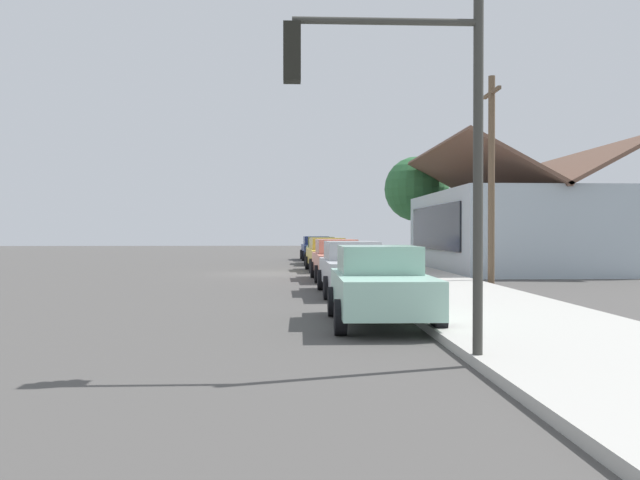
# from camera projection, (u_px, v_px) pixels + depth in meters

# --- Properties ---
(ground_plane) EXTENTS (120.00, 120.00, 0.00)m
(ground_plane) POSITION_uv_depth(u_px,v_px,m) (270.00, 274.00, 29.38)
(ground_plane) COLOR #4C4947
(sidewalk_curb) EXTENTS (60.00, 4.20, 0.16)m
(sidewalk_curb) POSITION_uv_depth(u_px,v_px,m) (393.00, 272.00, 29.63)
(sidewalk_curb) COLOR #B2AFA8
(sidewalk_curb) RESTS_ON ground
(car_navy) EXTENTS (4.67, 2.18, 1.59)m
(car_navy) POSITION_uv_depth(u_px,v_px,m) (316.00, 248.00, 44.03)
(car_navy) COLOR navy
(car_navy) RESTS_ON ground
(car_olive) EXTENTS (4.95, 2.06, 1.59)m
(car_olive) POSITION_uv_depth(u_px,v_px,m) (321.00, 250.00, 38.19)
(car_olive) COLOR olive
(car_olive) RESTS_ON ground
(car_mustard) EXTENTS (4.62, 2.17, 1.59)m
(car_mustard) POSITION_uv_depth(u_px,v_px,m) (328.00, 254.00, 31.60)
(car_mustard) COLOR gold
(car_mustard) RESTS_ON ground
(car_coral) EXTENTS (4.54, 2.03, 1.59)m
(car_coral) POSITION_uv_depth(u_px,v_px,m) (337.00, 259.00, 25.61)
(car_coral) COLOR #EA8C75
(car_coral) RESTS_ON ground
(car_silver) EXTENTS (4.83, 2.03, 1.59)m
(car_silver) POSITION_uv_depth(u_px,v_px,m) (353.00, 267.00, 19.78)
(car_silver) COLOR silver
(car_silver) RESTS_ON ground
(car_seafoam) EXTENTS (4.35, 2.06, 1.59)m
(car_seafoam) POSITION_uv_depth(u_px,v_px,m) (380.00, 284.00, 13.33)
(car_seafoam) COLOR #9ED1BC
(car_seafoam) RESTS_ON ground
(storefront_building) EXTENTS (13.46, 8.22, 6.06)m
(storefront_building) POSITION_uv_depth(u_px,v_px,m) (513.00, 228.00, 32.36)
(storefront_building) COLOR #ADBCC6
(storefront_building) RESTS_ON ground
(shade_tree) EXTENTS (4.01, 4.01, 6.57)m
(shade_tree) POSITION_uv_depth(u_px,v_px,m) (417.00, 189.00, 40.57)
(shade_tree) COLOR brown
(shade_tree) RESTS_ON ground
(traffic_light_main) EXTENTS (0.37, 2.79, 5.20)m
(traffic_light_main) POSITION_uv_depth(u_px,v_px,m) (403.00, 116.00, 9.07)
(traffic_light_main) COLOR #383833
(traffic_light_main) RESTS_ON ground
(utility_pole_wooden) EXTENTS (1.80, 0.24, 7.50)m
(utility_pole_wooden) POSITION_uv_depth(u_px,v_px,m) (491.00, 175.00, 23.52)
(utility_pole_wooden) COLOR brown
(utility_pole_wooden) RESTS_ON ground
(fire_hydrant_red) EXTENTS (0.22, 0.22, 0.71)m
(fire_hydrant_red) POSITION_uv_depth(u_px,v_px,m) (357.00, 260.00, 32.08)
(fire_hydrant_red) COLOR red
(fire_hydrant_red) RESTS_ON sidewalk_curb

